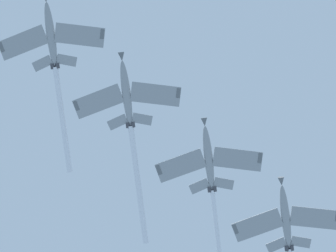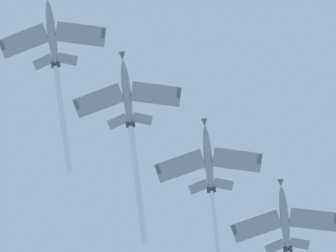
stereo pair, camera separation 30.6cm
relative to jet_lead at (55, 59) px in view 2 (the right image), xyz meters
name	(u,v)px [view 2 (the right image)]	position (x,y,z in m)	size (l,w,h in m)	color
jet_lead	(55,59)	(0.00, 0.00, 0.00)	(19.90, 32.39, 7.67)	gray
jet_second	(131,125)	(14.55, 10.76, -3.66)	(19.90, 34.73, 7.93)	gray
jet_third	(210,177)	(29.70, 19.46, -5.22)	(19.92, 31.68, 8.30)	gray
jet_fourth	(287,241)	(44.49, 29.97, -8.51)	(19.87, 35.30, 7.97)	gray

